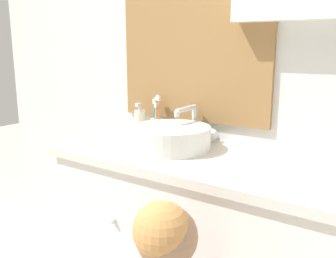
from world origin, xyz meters
TOP-DOWN VIEW (x-y plane):
  - wall_back at (0.01, 0.62)m, footprint 3.20×0.18m
  - vanity_counter at (0.00, 0.34)m, footprint 1.25×0.52m
  - sink_basin at (-0.18, 0.36)m, footprint 0.33×0.38m
  - toothbrush_holder at (-0.39, 0.53)m, footprint 0.06×0.06m
  - soap_dispenser at (-0.47, 0.51)m, footprint 0.05×0.05m

SIDE VIEW (x-z plane):
  - vanity_counter at x=0.00m, z-range 0.00..0.88m
  - sink_basin at x=-0.18m, z-range 0.85..1.01m
  - toothbrush_holder at x=-0.39m, z-range 0.83..1.02m
  - soap_dispenser at x=-0.47m, z-range 0.86..1.01m
  - wall_back at x=0.01m, z-range 0.04..2.54m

